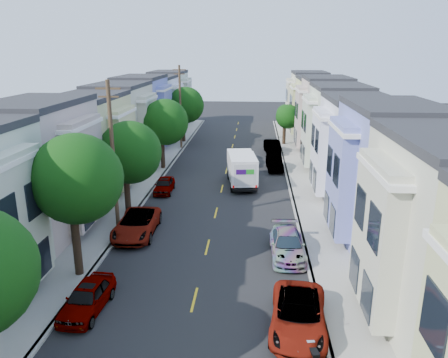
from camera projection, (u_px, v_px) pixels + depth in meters
name	position (u px, v px, depth m)	size (l,w,h in m)	color
ground	(207.00, 247.00, 27.37)	(160.00, 160.00, 0.00)	black
road_slab	(224.00, 179.00, 41.71)	(12.00, 70.00, 0.02)	black
curb_left	(162.00, 177.00, 42.11)	(0.30, 70.00, 0.15)	gray
curb_right	(288.00, 180.00, 41.28)	(0.30, 70.00, 0.15)	gray
sidewalk_left	(149.00, 177.00, 42.19)	(2.60, 70.00, 0.15)	gray
sidewalk_right	(302.00, 180.00, 41.19)	(2.60, 70.00, 0.15)	gray
centerline	(224.00, 179.00, 41.71)	(0.12, 70.00, 0.01)	gold
townhouse_row_left	(110.00, 177.00, 42.48)	(5.00, 70.00, 8.50)	silver
townhouse_row_right	(343.00, 182.00, 40.95)	(5.00, 70.00, 8.50)	silver
tree_b	(75.00, 179.00, 22.34)	(4.70, 4.70, 7.92)	black
tree_c	(129.00, 153.00, 31.70)	(4.60, 4.60, 7.04)	black
tree_d	(164.00, 122.00, 43.92)	(4.67, 4.67, 7.23)	black
tree_e	(185.00, 105.00, 56.83)	(4.70, 4.70, 7.31)	black
tree_far_r	(287.00, 117.00, 55.67)	(3.10, 3.10, 5.24)	black
utility_pole_near	(113.00, 158.00, 28.25)	(1.60, 0.26, 10.00)	#42301E
utility_pole_far	(180.00, 107.00, 53.10)	(1.60, 0.26, 10.00)	#42301E
fedex_truck	(242.00, 168.00, 39.55)	(2.33, 6.06, 2.90)	silver
lead_sedan	(247.00, 158.00, 46.94)	(1.62, 4.22, 1.37)	black
parked_left_b	(87.00, 298.00, 20.55)	(1.62, 4.23, 1.37)	#060C33
parked_left_c	(137.00, 224.00, 29.03)	(2.51, 5.44, 1.51)	#949494
parked_left_d	(164.00, 185.00, 37.75)	(1.50, 3.91, 1.27)	#572310
parked_right_a	(298.00, 315.00, 19.16)	(2.40, 5.20, 1.44)	#454B51
parked_right_b	(287.00, 245.00, 26.07)	(1.99, 4.73, 1.42)	white
parked_right_c	(274.00, 164.00, 44.64)	(1.49, 4.21, 1.40)	black
parked_right_d	(272.00, 147.00, 51.87)	(1.61, 4.57, 1.52)	black
motorcycle	(311.00, 351.00, 17.24)	(0.31, 2.25, 0.89)	black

